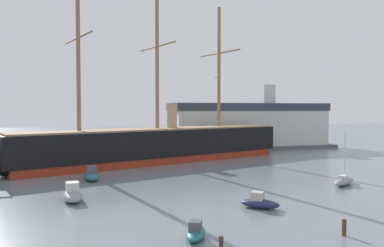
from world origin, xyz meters
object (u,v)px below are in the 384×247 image
(seagull_in_flight, at_px, (216,78))
(motorboat_foreground_left, at_px, (196,232))
(motorboat_alongside_bow, at_px, (91,175))
(mooring_piling_right_pair, at_px, (344,228))
(motorboat_near_centre, at_px, (260,202))
(sailboat_mid_right, at_px, (344,181))
(tall_ship, at_px, (157,144))
(dockside_warehouse_right, at_px, (248,126))
(motorboat_mid_left, at_px, (73,195))

(seagull_in_flight, bearing_deg, motorboat_foreground_left, -114.79)
(seagull_in_flight, bearing_deg, motorboat_alongside_bow, 138.40)
(motorboat_alongside_bow, bearing_deg, mooring_piling_right_pair, -57.02)
(motorboat_foreground_left, xyz_separation_m, motorboat_near_centre, (8.78, 6.85, 0.07))
(sailboat_mid_right, bearing_deg, mooring_piling_right_pair, -127.55)
(tall_ship, bearing_deg, dockside_warehouse_right, 36.48)
(sailboat_mid_right, bearing_deg, motorboat_near_centre, -154.46)
(motorboat_foreground_left, height_order, mooring_piling_right_pair, motorboat_foreground_left)
(motorboat_foreground_left, relative_size, dockside_warehouse_right, 0.09)
(motorboat_foreground_left, xyz_separation_m, motorboat_alongside_bow, (-7.56, 26.97, 0.20))
(motorboat_near_centre, xyz_separation_m, sailboat_mid_right, (15.84, 7.57, -0.00))
(motorboat_alongside_bow, xyz_separation_m, seagull_in_flight, (14.19, -12.60, 13.09))
(motorboat_foreground_left, distance_m, motorboat_near_centre, 11.14)
(motorboat_foreground_left, bearing_deg, mooring_piling_right_pair, -12.35)
(tall_ship, xyz_separation_m, motorboat_near_centre, (4.10, -35.16, -2.82))
(motorboat_foreground_left, height_order, sailboat_mid_right, sailboat_mid_right)
(motorboat_near_centre, distance_m, sailboat_mid_right, 17.56)
(sailboat_mid_right, height_order, mooring_piling_right_pair, sailboat_mid_right)
(motorboat_foreground_left, relative_size, motorboat_near_centre, 0.91)
(motorboat_mid_left, xyz_separation_m, sailboat_mid_right, (34.27, -0.69, -0.13))
(motorboat_foreground_left, distance_m, seagull_in_flight, 20.66)
(motorboat_mid_left, distance_m, mooring_piling_right_pair, 27.61)
(motorboat_mid_left, bearing_deg, seagull_in_flight, -2.61)
(tall_ship, height_order, motorboat_mid_left, tall_ship)
(motorboat_mid_left, bearing_deg, mooring_piling_right_pair, -39.73)
(motorboat_mid_left, bearing_deg, sailboat_mid_right, -1.15)
(sailboat_mid_right, xyz_separation_m, seagull_in_flight, (-17.99, -0.05, 13.22))
(mooring_piling_right_pair, xyz_separation_m, dockside_warehouse_right, (20.67, 64.94, 5.08))
(motorboat_mid_left, relative_size, dockside_warehouse_right, 0.12)
(seagull_in_flight, bearing_deg, tall_ship, 94.04)
(tall_ship, relative_size, motorboat_alongside_bow, 12.40)
(seagull_in_flight, bearing_deg, mooring_piling_right_pair, -73.68)
(motorboat_mid_left, distance_m, dockside_warehouse_right, 63.39)
(motorboat_foreground_left, xyz_separation_m, dockside_warehouse_right, (32.26, 62.40, 5.22))
(sailboat_mid_right, relative_size, motorboat_alongside_bow, 1.37)
(motorboat_near_centre, relative_size, mooring_piling_right_pair, 3.14)
(motorboat_foreground_left, distance_m, mooring_piling_right_pair, 11.86)
(motorboat_alongside_bow, xyz_separation_m, dockside_warehouse_right, (39.82, 35.43, 5.02))
(motorboat_mid_left, relative_size, seagull_in_flight, 4.88)
(motorboat_mid_left, xyz_separation_m, motorboat_alongside_bow, (2.09, 11.86, -0.00))
(motorboat_foreground_left, xyz_separation_m, motorboat_mid_left, (-9.65, 15.11, 0.20))
(motorboat_near_centre, bearing_deg, dockside_warehouse_right, 67.09)
(seagull_in_flight, bearing_deg, motorboat_near_centre, -74.08)
(motorboat_mid_left, distance_m, sailboat_mid_right, 34.28)
(motorboat_alongside_bow, bearing_deg, seagull_in_flight, -41.60)
(tall_ship, relative_size, motorboat_foreground_left, 16.63)
(motorboat_near_centre, height_order, dockside_warehouse_right, dockside_warehouse_right)
(tall_ship, bearing_deg, sailboat_mid_right, -54.15)
(dockside_warehouse_right, bearing_deg, sailboat_mid_right, -99.04)
(tall_ship, bearing_deg, motorboat_near_centre, -83.36)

